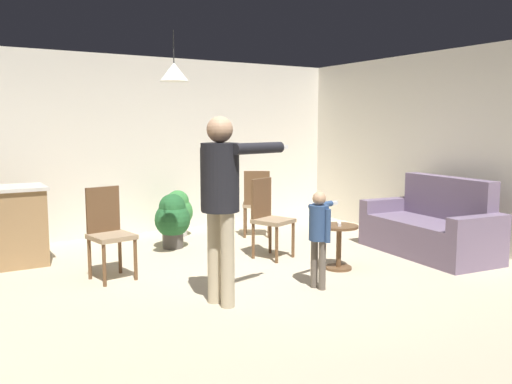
% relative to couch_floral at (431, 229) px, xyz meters
% --- Properties ---
extents(ground, '(7.68, 7.68, 0.00)m').
position_rel_couch_floral_xyz_m(ground, '(-2.51, 0.10, -0.33)').
color(ground, beige).
extents(wall_back, '(6.40, 0.10, 2.70)m').
position_rel_couch_floral_xyz_m(wall_back, '(-2.51, 3.30, 1.02)').
color(wall_back, silver).
rests_on(wall_back, ground).
extents(wall_right, '(0.10, 6.40, 2.70)m').
position_rel_couch_floral_xyz_m(wall_right, '(0.69, 0.10, 1.02)').
color(wall_right, silver).
rests_on(wall_right, ground).
extents(couch_floral, '(1.03, 1.88, 1.00)m').
position_rel_couch_floral_xyz_m(couch_floral, '(0.00, 0.00, 0.00)').
color(couch_floral, slate).
rests_on(couch_floral, ground).
extents(side_table_by_couch, '(0.44, 0.44, 0.52)m').
position_rel_couch_floral_xyz_m(side_table_by_couch, '(-1.50, 0.05, -0.00)').
color(side_table_by_couch, brown).
rests_on(side_table_by_couch, ground).
extents(person_adult, '(0.89, 0.49, 1.75)m').
position_rel_couch_floral_xyz_m(person_adult, '(-3.23, -0.34, 0.75)').
color(person_adult, tan).
rests_on(person_adult, ground).
extents(person_child, '(0.50, 0.37, 1.01)m').
position_rel_couch_floral_xyz_m(person_child, '(-2.16, -0.42, 0.29)').
color(person_child, '#60564C').
rests_on(person_child, ground).
extents(dining_chair_by_counter, '(0.54, 0.54, 1.00)m').
position_rel_couch_floral_xyz_m(dining_chair_by_counter, '(-1.90, 0.96, 0.21)').
color(dining_chair_by_counter, brown).
rests_on(dining_chair_by_counter, ground).
extents(dining_chair_near_wall, '(0.58, 0.58, 1.00)m').
position_rel_couch_floral_xyz_m(dining_chair_near_wall, '(-1.36, 2.11, 0.21)').
color(dining_chair_near_wall, brown).
rests_on(dining_chair_near_wall, ground).
extents(dining_chair_centre_back, '(0.49, 0.49, 1.00)m').
position_rel_couch_floral_xyz_m(dining_chair_centre_back, '(-3.89, 1.07, 0.21)').
color(dining_chair_centre_back, brown).
rests_on(dining_chair_centre_back, ground).
extents(potted_plant_corner, '(0.45, 0.45, 0.70)m').
position_rel_couch_floral_xyz_m(potted_plant_corner, '(-2.36, 2.77, 0.05)').
color(potted_plant_corner, '#B7B2AD').
rests_on(potted_plant_corner, ground).
extents(potted_plant_by_wall, '(0.49, 0.49, 0.75)m').
position_rel_couch_floral_xyz_m(potted_plant_by_wall, '(-2.74, 2.07, 0.08)').
color(potted_plant_by_wall, '#4C4742').
rests_on(potted_plant_by_wall, ground).
extents(spare_remote_on_table, '(0.10, 0.13, 0.04)m').
position_rel_couch_floral_xyz_m(spare_remote_on_table, '(-1.52, 0.04, 0.21)').
color(spare_remote_on_table, white).
rests_on(spare_remote_on_table, side_table_by_couch).
extents(ceiling_light_pendant, '(0.32, 0.32, 0.55)m').
position_rel_couch_floral_xyz_m(ceiling_light_pendant, '(-3.14, 0.94, 1.92)').
color(ceiling_light_pendant, silver).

